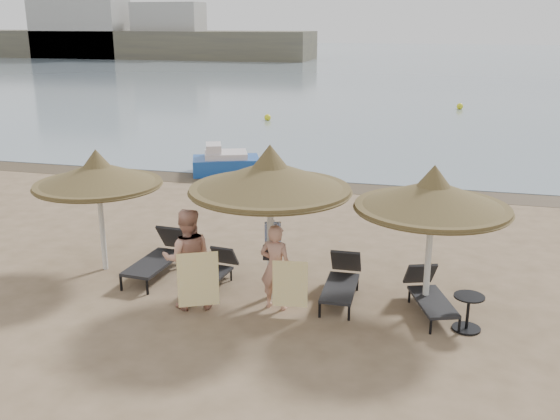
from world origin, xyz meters
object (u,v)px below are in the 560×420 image
(palapa_center, at_px, (270,177))
(lounger_far_right, at_px, (429,293))
(side_table, at_px, (468,314))
(palapa_left, at_px, (97,175))
(palapa_right, at_px, (433,196))
(lounger_far_left, at_px, (160,255))
(person_left, at_px, (187,251))
(lounger_near_right, at_px, (342,280))
(pedal_boat, at_px, (225,163))
(person_right, at_px, (276,260))
(lounger_near_left, at_px, (214,271))

(palapa_center, xyz_separation_m, lounger_far_right, (3.16, 0.19, -2.18))
(side_table, bearing_deg, palapa_left, 172.93)
(palapa_right, relative_size, lounger_far_left, 1.39)
(person_left, bearing_deg, palapa_center, -171.20)
(lounger_far_right, xyz_separation_m, side_table, (0.71, -0.64, -0.04))
(palapa_right, relative_size, lounger_near_right, 1.56)
(palapa_right, bearing_deg, palapa_center, -176.38)
(palapa_center, bearing_deg, lounger_far_left, 167.25)
(lounger_far_left, xyz_separation_m, pedal_boat, (-1.74, 9.41, 0.00))
(palapa_left, bearing_deg, palapa_right, -2.67)
(person_right, bearing_deg, person_left, 18.01)
(palapa_center, distance_m, lounger_far_right, 3.84)
(person_left, height_order, pedal_boat, person_left)
(lounger_near_right, relative_size, person_right, 0.94)
(lounger_far_left, bearing_deg, palapa_left, -172.16)
(pedal_boat, bearing_deg, lounger_near_right, -79.93)
(lounger_near_right, bearing_deg, palapa_right, -7.10)
(lounger_far_left, distance_m, person_left, 2.07)
(palapa_right, distance_m, lounger_near_right, 2.58)
(lounger_far_right, xyz_separation_m, pedal_boat, (-7.65, 9.84, 0.06))
(palapa_left, height_order, palapa_right, palapa_right)
(lounger_near_left, xyz_separation_m, person_right, (1.57, -0.75, 0.68))
(side_table, distance_m, person_right, 3.71)
(palapa_left, xyz_separation_m, lounger_near_right, (5.48, -0.16, -1.85))
(palapa_center, height_order, lounger_near_right, palapa_center)
(palapa_left, bearing_deg, person_left, -27.15)
(lounger_near_right, xyz_separation_m, lounger_far_right, (1.75, -0.18, -0.02))
(lounger_near_left, distance_m, lounger_near_right, 2.75)
(palapa_left, height_order, lounger_near_right, palapa_left)
(palapa_center, relative_size, lounger_near_right, 1.70)
(palapa_left, xyz_separation_m, palapa_center, (4.07, -0.53, 0.32))
(palapa_center, distance_m, person_left, 2.16)
(lounger_near_right, height_order, side_table, lounger_near_right)
(side_table, bearing_deg, lounger_far_right, 137.87)
(lounger_far_left, relative_size, side_table, 3.15)
(person_right, bearing_deg, palapa_center, -57.57)
(lounger_far_right, bearing_deg, palapa_right, 154.57)
(palapa_center, height_order, lounger_far_right, palapa_center)
(palapa_right, height_order, lounger_far_right, palapa_right)
(palapa_center, relative_size, person_right, 1.60)
(lounger_near_right, distance_m, person_left, 3.20)
(lounger_far_right, relative_size, person_left, 0.80)
(lounger_near_left, bearing_deg, palapa_right, 5.35)
(person_right, height_order, pedal_boat, person_right)
(palapa_center, relative_size, lounger_far_left, 1.51)
(palapa_left, height_order, side_table, palapa_left)
(palapa_center, relative_size, pedal_boat, 1.16)
(palapa_left, distance_m, person_left, 3.13)
(palapa_center, distance_m, lounger_far_left, 3.53)
(palapa_left, distance_m, lounger_far_right, 7.47)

